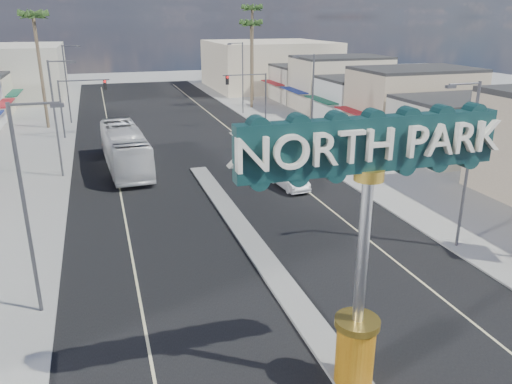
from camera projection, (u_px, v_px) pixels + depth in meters
ground at (196, 166)px, 42.39m from camera, size 160.00×160.00×0.00m
road at (196, 166)px, 42.38m from camera, size 20.00×120.00×0.01m
median_island at (251, 241)px, 27.97m from camera, size 1.30×30.00×0.16m
sidewalk_left at (16, 181)px, 38.37m from camera, size 8.00×120.00×0.12m
sidewalk_right at (344, 153)px, 46.36m from camera, size 8.00×120.00×0.12m
storefront_row_right at (371, 96)px, 59.93m from camera, size 12.00×42.00×6.00m
backdrop_far_right at (269, 65)px, 87.81m from camera, size 20.00×20.00×8.00m
gateway_sign at (365, 226)px, 15.22m from camera, size 8.20×1.50×9.15m
traffic_signal_left at (79, 97)px, 50.93m from camera, size 5.09×0.45×6.00m
traffic_signal_right at (250, 89)px, 56.18m from camera, size 5.09×0.45×6.00m
streetlight_l_near at (28, 201)px, 19.74m from camera, size 2.03×0.22×9.00m
streetlight_l_mid at (57, 114)px, 37.73m from camera, size 2.03×0.22×9.00m
streetlight_l_far at (68, 80)px, 57.51m from camera, size 2.03×0.22×9.00m
streetlight_r_near at (466, 159)px, 25.70m from camera, size 2.03×0.22×9.00m
streetlight_r_mid at (311, 100)px, 43.69m from camera, size 2.03×0.22×9.00m
streetlight_r_far at (241, 74)px, 63.47m from camera, size 2.03×0.22×9.00m
palm_left_far at (34, 22)px, 52.85m from camera, size 2.60×2.60×13.10m
palm_right_mid at (251, 28)px, 65.96m from camera, size 2.60×2.60×12.10m
palm_right_far at (252, 14)px, 71.34m from camera, size 2.60×2.60×14.10m
car_parked_right at (289, 179)px, 36.78m from camera, size 1.87×4.35×1.39m
city_bus at (125, 149)px, 41.13m from camera, size 3.54×12.40×3.42m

